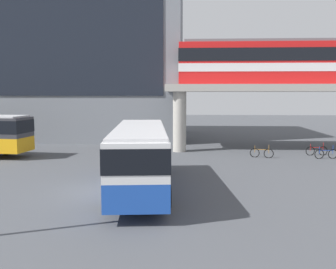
{
  "coord_description": "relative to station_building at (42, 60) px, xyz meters",
  "views": [
    {
      "loc": [
        4.18,
        -18.43,
        4.85
      ],
      "look_at": [
        2.9,
        6.29,
        2.2
      ],
      "focal_mm": 40.52,
      "sensor_mm": 36.0,
      "label": 1
    }
  ],
  "objects": [
    {
      "name": "bicycle_red",
      "position": [
        26.93,
        -12.79,
        -8.33
      ],
      "size": [
        1.79,
        0.26,
        1.04
      ],
      "color": "black",
      "rests_on": "ground_plane"
    },
    {
      "name": "elevated_platform",
      "position": [
        28.97,
        -9.06,
        -3.86
      ],
      "size": [
        28.39,
        6.2,
        5.66
      ],
      "color": "#ADA89E",
      "rests_on": "ground_plane"
    },
    {
      "name": "bus_main",
      "position": [
        14.27,
        -24.44,
        -6.7
      ],
      "size": [
        3.61,
        11.24,
        3.22
      ],
      "color": "#1E4CB2",
      "rests_on": "ground_plane"
    },
    {
      "name": "bicycle_blue",
      "position": [
        27.11,
        -14.36,
        -8.33
      ],
      "size": [
        1.79,
        0.26,
        1.04
      ],
      "color": "black",
      "rests_on": "ground_plane"
    },
    {
      "name": "bicycle_brown",
      "position": [
        22.34,
        -14.16,
        -8.33
      ],
      "size": [
        1.73,
        0.58,
        1.04
      ],
      "color": "black",
      "rests_on": "ground_plane"
    },
    {
      "name": "ground_plane",
      "position": [
        12.47,
        -14.74,
        -8.69
      ],
      "size": [
        120.0,
        120.0,
        0.0
      ],
      "primitive_type": "plane",
      "color": "#47494F"
    },
    {
      "name": "station_building",
      "position": [
        0.0,
        0.0,
        0.0
      ],
      "size": [
        31.9,
        14.79,
        17.38
      ],
      "color": "slate",
      "rests_on": "ground_plane"
    },
    {
      "name": "train",
      "position": [
        27.69,
        -9.06,
        -1.06
      ],
      "size": [
        23.72,
        2.96,
        3.84
      ],
      "color": "red",
      "rests_on": "elevated_platform"
    }
  ]
}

